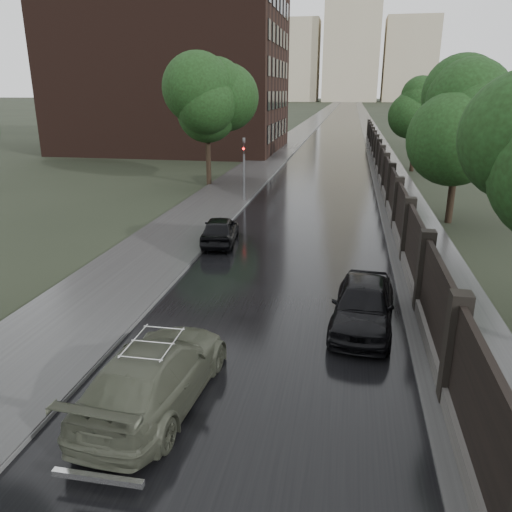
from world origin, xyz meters
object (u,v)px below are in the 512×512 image
(traffic_light, at_px, (244,164))
(hatchback_left, at_px, (220,230))
(tree_right_b, at_px, (460,128))
(tree_right_c, at_px, (417,112))
(car_right_near, at_px, (363,304))
(tree_left_far, at_px, (207,112))
(volga_sedan, at_px, (155,374))

(traffic_light, xyz_separation_m, hatchback_left, (0.70, -8.88, -1.76))
(tree_right_b, xyz_separation_m, hatchback_left, (-11.10, -5.89, -4.31))
(tree_right_c, distance_m, car_right_near, 32.12)
(tree_left_far, relative_size, tree_right_b, 1.05)
(volga_sedan, distance_m, hatchback_left, 12.44)
(volga_sedan, bearing_deg, tree_right_c, -100.37)
(tree_right_c, xyz_separation_m, volga_sedan, (-9.44, -36.21, -4.21))
(tree_left_far, height_order, volga_sedan, tree_left_far)
(tree_right_b, distance_m, hatchback_left, 13.28)
(tree_left_far, height_order, hatchback_left, tree_left_far)
(tree_left_far, relative_size, tree_right_c, 1.05)
(tree_left_far, bearing_deg, traffic_light, -53.53)
(traffic_light, height_order, car_right_near, traffic_light)
(tree_right_b, xyz_separation_m, tree_right_c, (0.00, 18.00, 0.00))
(tree_right_b, relative_size, hatchback_left, 1.86)
(tree_left_far, distance_m, tree_right_b, 17.45)
(tree_left_far, distance_m, tree_right_c, 18.45)
(tree_right_c, height_order, car_right_near, tree_right_c)
(car_right_near, bearing_deg, tree_left_far, 121.46)
(tree_right_b, relative_size, tree_right_c, 1.00)
(tree_left_far, height_order, tree_right_b, tree_left_far)
(tree_right_c, height_order, traffic_light, tree_right_c)
(tree_right_c, bearing_deg, tree_right_b, -90.00)
(tree_left_far, xyz_separation_m, hatchback_left, (4.40, -13.89, -4.60))
(tree_right_c, xyz_separation_m, hatchback_left, (-11.10, -23.89, -4.31))
(volga_sedan, bearing_deg, traffic_light, -79.41)
(tree_right_b, relative_size, car_right_near, 1.61)
(tree_right_b, height_order, car_right_near, tree_right_b)
(tree_right_b, height_order, traffic_light, tree_right_b)
(tree_right_b, xyz_separation_m, traffic_light, (-11.80, 2.99, -2.55))
(tree_right_c, relative_size, traffic_light, 1.75)
(tree_left_far, xyz_separation_m, tree_right_b, (15.50, -8.00, -0.29))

